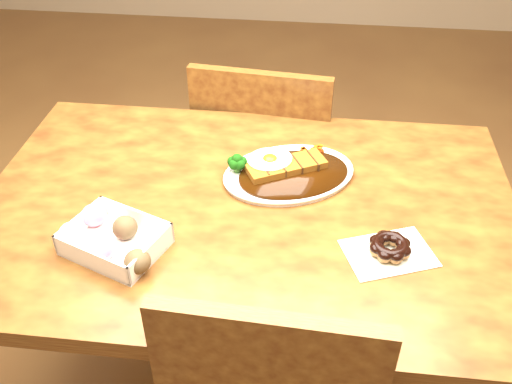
# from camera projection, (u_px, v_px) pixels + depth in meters

# --- Properties ---
(table) EXTENTS (1.20, 0.80, 0.75)m
(table) POSITION_uv_depth(u_px,v_px,m) (247.00, 237.00, 1.33)
(table) COLOR #431B0D
(table) RESTS_ON ground
(chair_far) EXTENTS (0.46, 0.46, 0.87)m
(chair_far) POSITION_uv_depth(u_px,v_px,m) (267.00, 165.00, 1.86)
(chair_far) COLOR #431B0D
(chair_far) RESTS_ON ground
(katsu_curry_plate) EXTENTS (0.37, 0.33, 0.06)m
(katsu_curry_plate) POSITION_uv_depth(u_px,v_px,m) (286.00, 171.00, 1.34)
(katsu_curry_plate) COLOR white
(katsu_curry_plate) RESTS_ON table
(donut_box) EXTENTS (0.23, 0.20, 0.05)m
(donut_box) POSITION_uv_depth(u_px,v_px,m) (112.00, 238.00, 1.14)
(donut_box) COLOR white
(donut_box) RESTS_ON table
(pon_de_ring) EXTENTS (0.21, 0.18, 0.03)m
(pon_de_ring) POSITION_uv_depth(u_px,v_px,m) (390.00, 247.00, 1.14)
(pon_de_ring) COLOR silver
(pon_de_ring) RESTS_ON table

